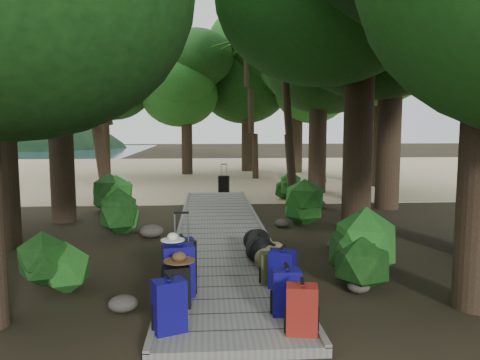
{
  "coord_description": "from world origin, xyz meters",
  "views": [
    {
      "loc": [
        -0.32,
        -9.66,
        2.45
      ],
      "look_at": [
        0.6,
        3.15,
        1.0
      ],
      "focal_mm": 35.0,
      "sensor_mm": 36.0,
      "label": 1
    }
  ],
  "objects_px": {
    "backpack_right_b": "(286,289)",
    "backpack_left_b": "(176,285)",
    "backpack_left_d": "(182,253)",
    "backpack_right_a": "(302,307)",
    "suitcase_on_boardwalk": "(182,262)",
    "sun_lounger": "(288,180)",
    "backpack_left_a": "(169,303)",
    "duffel_right_black": "(258,245)",
    "backpack_left_c": "(179,267)",
    "duffel_right_khaki": "(270,255)",
    "lone_suitcase_on_sand": "(224,184)",
    "backpack_right_c": "(282,267)",
    "backpack_right_d": "(272,266)",
    "kayak": "(120,183)"
  },
  "relations": [
    {
      "from": "backpack_left_a",
      "to": "backpack_left_d",
      "type": "distance_m",
      "value": 2.28
    },
    {
      "from": "duffel_right_khaki",
      "to": "sun_lounger",
      "type": "bearing_deg",
      "value": 49.7
    },
    {
      "from": "backpack_right_c",
      "to": "backpack_right_d",
      "type": "relative_size",
      "value": 1.19
    },
    {
      "from": "backpack_left_b",
      "to": "backpack_left_d",
      "type": "height_order",
      "value": "backpack_left_b"
    },
    {
      "from": "backpack_right_d",
      "to": "backpack_left_d",
      "type": "bearing_deg",
      "value": 156.35
    },
    {
      "from": "backpack_left_b",
      "to": "backpack_left_c",
      "type": "xyz_separation_m",
      "value": [
        0.01,
        0.45,
        0.09
      ]
    },
    {
      "from": "backpack_left_b",
      "to": "backpack_right_c",
      "type": "bearing_deg",
      "value": 9.7
    },
    {
      "from": "backpack_right_d",
      "to": "duffel_right_black",
      "type": "bearing_deg",
      "value": 95.07
    },
    {
      "from": "backpack_left_b",
      "to": "suitcase_on_boardwalk",
      "type": "xyz_separation_m",
      "value": [
        0.02,
        1.04,
        0.0
      ]
    },
    {
      "from": "sun_lounger",
      "to": "duffel_right_black",
      "type": "bearing_deg",
      "value": -79.99
    },
    {
      "from": "backpack_left_c",
      "to": "kayak",
      "type": "bearing_deg",
      "value": 95.07
    },
    {
      "from": "backpack_right_b",
      "to": "backpack_left_b",
      "type": "bearing_deg",
      "value": 168.83
    },
    {
      "from": "backpack_right_b",
      "to": "sun_lounger",
      "type": "xyz_separation_m",
      "value": [
        2.3,
        13.03,
        -0.11
      ]
    },
    {
      "from": "backpack_left_d",
      "to": "lone_suitcase_on_sand",
      "type": "distance_m",
      "value": 10.0
    },
    {
      "from": "backpack_left_a",
      "to": "kayak",
      "type": "xyz_separation_m",
      "value": [
        -3.08,
        13.98,
        -0.26
      ]
    },
    {
      "from": "backpack_left_c",
      "to": "kayak",
      "type": "xyz_separation_m",
      "value": [
        -3.12,
        12.82,
        -0.33
      ]
    },
    {
      "from": "backpack_left_c",
      "to": "backpack_right_d",
      "type": "xyz_separation_m",
      "value": [
        1.36,
        0.42,
        -0.14
      ]
    },
    {
      "from": "backpack_left_c",
      "to": "suitcase_on_boardwalk",
      "type": "height_order",
      "value": "backpack_left_c"
    },
    {
      "from": "backpack_left_c",
      "to": "backpack_right_d",
      "type": "bearing_deg",
      "value": 8.65
    },
    {
      "from": "backpack_right_b",
      "to": "sun_lounger",
      "type": "relative_size",
      "value": 0.34
    },
    {
      "from": "backpack_right_c",
      "to": "kayak",
      "type": "relative_size",
      "value": 0.18
    },
    {
      "from": "backpack_left_a",
      "to": "backpack_right_d",
      "type": "relative_size",
      "value": 1.3
    },
    {
      "from": "backpack_right_b",
      "to": "lone_suitcase_on_sand",
      "type": "distance_m",
      "value": 11.83
    },
    {
      "from": "backpack_right_b",
      "to": "lone_suitcase_on_sand",
      "type": "bearing_deg",
      "value": 93.09
    },
    {
      "from": "backpack_left_d",
      "to": "suitcase_on_boardwalk",
      "type": "relative_size",
      "value": 0.95
    },
    {
      "from": "backpack_left_a",
      "to": "duffel_right_khaki",
      "type": "xyz_separation_m",
      "value": [
        1.5,
        2.52,
        -0.16
      ]
    },
    {
      "from": "duffel_right_black",
      "to": "backpack_right_a",
      "type": "bearing_deg",
      "value": -81.43
    },
    {
      "from": "backpack_left_a",
      "to": "duffel_right_black",
      "type": "height_order",
      "value": "backpack_left_a"
    },
    {
      "from": "backpack_right_d",
      "to": "kayak",
      "type": "distance_m",
      "value": 13.18
    },
    {
      "from": "lone_suitcase_on_sand",
      "to": "kayak",
      "type": "relative_size",
      "value": 0.18
    },
    {
      "from": "duffel_right_khaki",
      "to": "backpack_right_c",
      "type": "bearing_deg",
      "value": -117.78
    },
    {
      "from": "backpack_right_b",
      "to": "sun_lounger",
      "type": "distance_m",
      "value": 13.23
    },
    {
      "from": "duffel_right_khaki",
      "to": "kayak",
      "type": "height_order",
      "value": "duffel_right_khaki"
    },
    {
      "from": "backpack_left_b",
      "to": "backpack_right_d",
      "type": "bearing_deg",
      "value": 18.66
    },
    {
      "from": "backpack_left_a",
      "to": "backpack_left_b",
      "type": "height_order",
      "value": "backpack_left_a"
    },
    {
      "from": "backpack_right_a",
      "to": "backpack_right_b",
      "type": "relative_size",
      "value": 0.98
    },
    {
      "from": "backpack_right_d",
      "to": "lone_suitcase_on_sand",
      "type": "relative_size",
      "value": 0.83
    },
    {
      "from": "backpack_right_a",
      "to": "duffel_right_black",
      "type": "distance_m",
      "value": 3.16
    },
    {
      "from": "backpack_left_a",
      "to": "duffel_right_black",
      "type": "distance_m",
      "value": 3.29
    },
    {
      "from": "backpack_left_b",
      "to": "backpack_left_a",
      "type": "bearing_deg",
      "value": -106.52
    },
    {
      "from": "backpack_left_c",
      "to": "backpack_right_a",
      "type": "relative_size",
      "value": 1.27
    },
    {
      "from": "sun_lounger",
      "to": "backpack_left_b",
      "type": "bearing_deg",
      "value": -83.4
    },
    {
      "from": "backpack_left_c",
      "to": "lone_suitcase_on_sand",
      "type": "distance_m",
      "value": 11.11
    },
    {
      "from": "backpack_right_a",
      "to": "suitcase_on_boardwalk",
      "type": "distance_m",
      "value": 2.39
    },
    {
      "from": "backpack_left_d",
      "to": "duffel_right_black",
      "type": "bearing_deg",
      "value": 16.93
    },
    {
      "from": "backpack_left_c",
      "to": "backpack_right_b",
      "type": "xyz_separation_m",
      "value": [
        1.38,
        -0.76,
        -0.08
      ]
    },
    {
      "from": "suitcase_on_boardwalk",
      "to": "sun_lounger",
      "type": "xyz_separation_m",
      "value": [
        3.66,
        11.68,
        -0.11
      ]
    },
    {
      "from": "backpack_left_d",
      "to": "backpack_right_a",
      "type": "distance_m",
      "value": 2.85
    },
    {
      "from": "sun_lounger",
      "to": "suitcase_on_boardwalk",
      "type": "bearing_deg",
      "value": -84.65
    },
    {
      "from": "backpack_left_c",
      "to": "backpack_right_a",
      "type": "bearing_deg",
      "value": -50.79
    }
  ]
}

